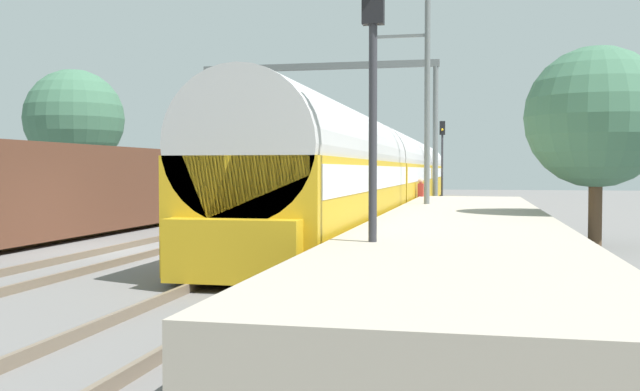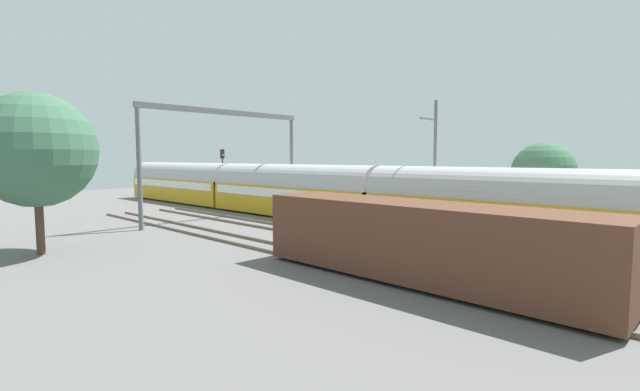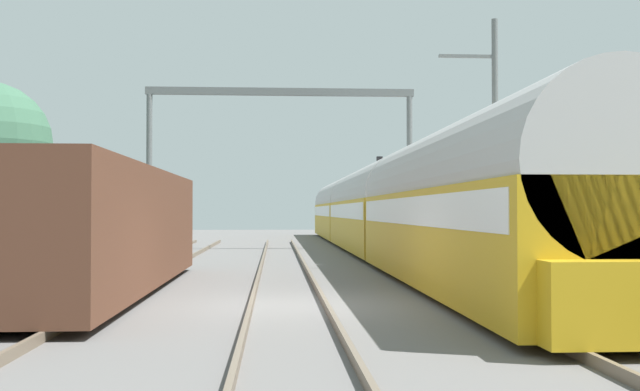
{
  "view_description": "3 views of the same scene",
  "coord_description": "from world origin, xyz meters",
  "px_view_note": "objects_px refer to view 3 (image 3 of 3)",
  "views": [
    {
      "loc": [
        8.38,
        -17.38,
        2.11
      ],
      "look_at": [
        4.31,
        1.55,
        1.41
      ],
      "focal_mm": 40.63,
      "sensor_mm": 36.0,
      "label": 1
    },
    {
      "loc": [
        -18.02,
        -5.65,
        4.46
      ],
      "look_at": [
        1.7,
        13.35,
        2.12
      ],
      "focal_mm": 24.71,
      "sensor_mm": 36.0,
      "label": 2
    },
    {
      "loc": [
        -0.25,
        -14.7,
        1.88
      ],
      "look_at": [
        2.15,
        25.08,
        2.73
      ],
      "focal_mm": 41.4,
      "sensor_mm": 36.0,
      "label": 3
    }
  ],
  "objects_px": {
    "person_crossing": "(427,232)",
    "catenary_gantry": "(281,133)",
    "freight_car": "(100,229)",
    "railway_signal_far": "(380,187)",
    "passenger_train": "(375,209)"
  },
  "relations": [
    {
      "from": "passenger_train",
      "to": "railway_signal_far",
      "type": "xyz_separation_m",
      "value": [
        1.92,
        11.93,
        1.4
      ]
    },
    {
      "from": "person_crossing",
      "to": "catenary_gantry",
      "type": "distance_m",
      "value": 9.46
    },
    {
      "from": "person_crossing",
      "to": "catenary_gantry",
      "type": "bearing_deg",
      "value": 48.51
    },
    {
      "from": "freight_car",
      "to": "catenary_gantry",
      "type": "relative_size",
      "value": 1.0
    },
    {
      "from": "catenary_gantry",
      "to": "passenger_train",
      "type": "bearing_deg",
      "value": -25.77
    },
    {
      "from": "person_crossing",
      "to": "railway_signal_far",
      "type": "xyz_separation_m",
      "value": [
        0.25,
        15.53,
        2.34
      ]
    },
    {
      "from": "passenger_train",
      "to": "catenary_gantry",
      "type": "bearing_deg",
      "value": 154.23
    },
    {
      "from": "person_crossing",
      "to": "catenary_gantry",
      "type": "relative_size",
      "value": 0.13
    },
    {
      "from": "passenger_train",
      "to": "person_crossing",
      "type": "relative_size",
      "value": 28.44
    },
    {
      "from": "passenger_train",
      "to": "catenary_gantry",
      "type": "relative_size",
      "value": 3.78
    },
    {
      "from": "freight_car",
      "to": "person_crossing",
      "type": "xyz_separation_m",
      "value": [
        10.28,
        12.73,
        -0.44
      ]
    },
    {
      "from": "freight_car",
      "to": "railway_signal_far",
      "type": "height_order",
      "value": "railway_signal_far"
    },
    {
      "from": "person_crossing",
      "to": "catenary_gantry",
      "type": "xyz_separation_m",
      "value": [
        -5.97,
        5.68,
        4.64
      ]
    },
    {
      "from": "railway_signal_far",
      "to": "catenary_gantry",
      "type": "distance_m",
      "value": 11.88
    },
    {
      "from": "freight_car",
      "to": "catenary_gantry",
      "type": "distance_m",
      "value": 19.37
    }
  ]
}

